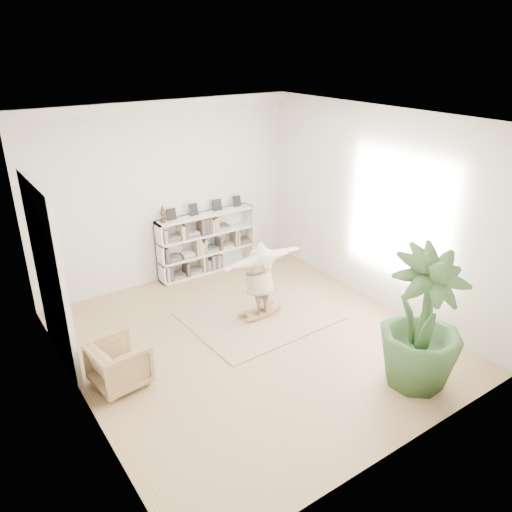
{
  "coord_description": "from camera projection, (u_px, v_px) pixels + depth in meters",
  "views": [
    {
      "loc": [
        -3.94,
        -5.86,
        4.62
      ],
      "look_at": [
        0.36,
        0.4,
        1.31
      ],
      "focal_mm": 35.0,
      "sensor_mm": 36.0,
      "label": 1
    }
  ],
  "objects": [
    {
      "name": "room_shell",
      "position": [
        161.0,
        105.0,
        9.13
      ],
      "size": [
        6.0,
        6.0,
        6.0
      ],
      "color": "silver",
      "rests_on": "floor"
    },
    {
      "name": "doors",
      "position": [
        50.0,
        277.0,
        7.34
      ],
      "size": [
        0.09,
        1.78,
        2.92
      ],
      "color": "white",
      "rests_on": "floor"
    },
    {
      "name": "person",
      "position": [
        260.0,
        275.0,
        8.72
      ],
      "size": [
        1.7,
        0.51,
        1.37
      ],
      "primitive_type": "imported",
      "rotation": [
        0.0,
        0.0,
        3.17
      ],
      "color": "#BDA48E",
      "rests_on": "rocker_board"
    },
    {
      "name": "rocker_board",
      "position": [
        260.0,
        313.0,
        9.02
      ],
      "size": [
        0.55,
        0.34,
        0.11
      ],
      "rotation": [
        0.0,
        0.0,
        0.03
      ],
      "color": "brown",
      "rests_on": "rug"
    },
    {
      "name": "houseplant",
      "position": [
        423.0,
        321.0,
        6.92
      ],
      "size": [
        1.37,
        1.37,
        2.06
      ],
      "primitive_type": "imported",
      "rotation": [
        0.0,
        0.0,
        -0.21
      ],
      "color": "#315229",
      "rests_on": "floor"
    },
    {
      "name": "armchair",
      "position": [
        119.0,
        364.0,
        7.14
      ],
      "size": [
        0.84,
        0.82,
        0.69
      ],
      "primitive_type": "imported",
      "rotation": [
        0.0,
        0.0,
        1.69
      ],
      "color": "tan",
      "rests_on": "floor"
    },
    {
      "name": "rug",
      "position": [
        259.0,
        316.0,
        9.04
      ],
      "size": [
        2.56,
        2.08,
        0.02
      ],
      "primitive_type": "cube",
      "rotation": [
        0.0,
        0.0,
        0.03
      ],
      "color": "tan",
      "rests_on": "floor"
    },
    {
      "name": "bookshelf",
      "position": [
        206.0,
        243.0,
        10.58
      ],
      "size": [
        2.2,
        0.35,
        1.64
      ],
      "color": "silver",
      "rests_on": "floor"
    },
    {
      "name": "floor",
      "position": [
        252.0,
        340.0,
        8.32
      ],
      "size": [
        6.0,
        6.0,
        0.0
      ],
      "primitive_type": "plane",
      "color": "#99774F",
      "rests_on": "ground"
    }
  ]
}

